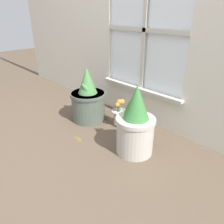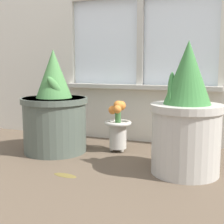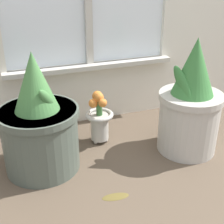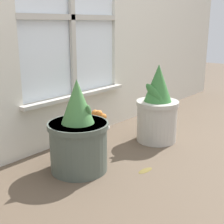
# 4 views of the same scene
# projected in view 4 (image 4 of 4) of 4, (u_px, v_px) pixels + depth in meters

# --- Properties ---
(ground_plane) EXTENTS (10.00, 10.00, 0.00)m
(ground_plane) POSITION_uv_depth(u_px,v_px,m) (150.00, 163.00, 1.91)
(ground_plane) COLOR brown
(potted_plant_left) EXTENTS (0.35, 0.35, 0.53)m
(potted_plant_left) POSITION_uv_depth(u_px,v_px,m) (78.00, 136.00, 1.77)
(potted_plant_left) COLOR #4C564C
(potted_plant_left) RESTS_ON ground_plane
(potted_plant_right) EXTENTS (0.30, 0.30, 0.55)m
(potted_plant_right) POSITION_uv_depth(u_px,v_px,m) (157.00, 109.00, 2.21)
(potted_plant_right) COLOR #B7B2A8
(potted_plant_right) RESTS_ON ground_plane
(flower_vase) EXTENTS (0.14, 0.14, 0.27)m
(flower_vase) POSITION_uv_depth(u_px,v_px,m) (99.00, 130.00, 2.09)
(flower_vase) COLOR #BCB7AD
(flower_vase) RESTS_ON ground_plane
(fallen_leaf) EXTENTS (0.11, 0.06, 0.01)m
(fallen_leaf) POSITION_uv_depth(u_px,v_px,m) (145.00, 170.00, 1.81)
(fallen_leaf) COLOR brown
(fallen_leaf) RESTS_ON ground_plane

